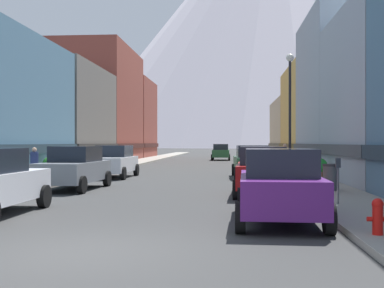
{
  "coord_description": "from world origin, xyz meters",
  "views": [
    {
      "loc": [
        2.61,
        -8.55,
        1.92
      ],
      "look_at": [
        -0.25,
        28.91,
        1.83
      ],
      "focal_mm": 46.63,
      "sensor_mm": 36.0,
      "label": 1
    }
  ],
  "objects_px": {
    "pedestrian_0": "(34,166)",
    "pedestrian_2": "(286,159)",
    "car_right_1": "(262,171)",
    "trash_bin_right": "(330,177)",
    "pedestrian_1": "(285,157)",
    "fire_hydrant_near": "(378,215)",
    "car_right_2": "(252,161)",
    "parking_meter_near": "(338,174)",
    "car_left_2": "(114,161)",
    "car_driving_0": "(221,152)",
    "potted_plant_0": "(49,166)",
    "car_right_0": "(279,185)",
    "potted_plant_2": "(320,167)",
    "streetlamp_right": "(290,98)",
    "car_left_1": "(74,168)"
  },
  "relations": [
    {
      "from": "potted_plant_2",
      "to": "car_right_2",
      "type": "bearing_deg",
      "value": 139.39
    },
    {
      "from": "car_left_2",
      "to": "car_right_2",
      "type": "relative_size",
      "value": 0.99
    },
    {
      "from": "car_right_0",
      "to": "potted_plant_0",
      "type": "bearing_deg",
      "value": 128.29
    },
    {
      "from": "car_driving_0",
      "to": "potted_plant_0",
      "type": "height_order",
      "value": "car_driving_0"
    },
    {
      "from": "car_right_2",
      "to": "car_driving_0",
      "type": "bearing_deg",
      "value": 94.57
    },
    {
      "from": "car_driving_0",
      "to": "parking_meter_near",
      "type": "bearing_deg",
      "value": -84.12
    },
    {
      "from": "car_right_2",
      "to": "trash_bin_right",
      "type": "xyz_separation_m",
      "value": [
        2.55,
        -8.6,
        -0.26
      ]
    },
    {
      "from": "trash_bin_right",
      "to": "pedestrian_1",
      "type": "bearing_deg",
      "value": 90.39
    },
    {
      "from": "car_left_2",
      "to": "car_right_1",
      "type": "xyz_separation_m",
      "value": [
        7.6,
        -8.75,
        0.0
      ]
    },
    {
      "from": "car_left_1",
      "to": "trash_bin_right",
      "type": "bearing_deg",
      "value": -6.77
    },
    {
      "from": "fire_hydrant_near",
      "to": "pedestrian_2",
      "type": "xyz_separation_m",
      "value": [
        0.8,
        22.73,
        0.32
      ]
    },
    {
      "from": "car_right_0",
      "to": "trash_bin_right",
      "type": "bearing_deg",
      "value": 69.3
    },
    {
      "from": "fire_hydrant_near",
      "to": "potted_plant_2",
      "type": "bearing_deg",
      "value": 84.07
    },
    {
      "from": "trash_bin_right",
      "to": "streetlamp_right",
      "type": "height_order",
      "value": "streetlamp_right"
    },
    {
      "from": "car_right_0",
      "to": "car_right_1",
      "type": "xyz_separation_m",
      "value": [
        -0.0,
        6.25,
        0.0
      ]
    },
    {
      "from": "car_right_1",
      "to": "pedestrian_0",
      "type": "bearing_deg",
      "value": 160.41
    },
    {
      "from": "car_right_0",
      "to": "pedestrian_1",
      "type": "distance_m",
      "value": 21.42
    },
    {
      "from": "potted_plant_0",
      "to": "potted_plant_2",
      "type": "relative_size",
      "value": 0.99
    },
    {
      "from": "car_left_2",
      "to": "car_right_2",
      "type": "xyz_separation_m",
      "value": [
        7.6,
        0.35,
        0.0
      ]
    },
    {
      "from": "car_right_0",
      "to": "potted_plant_0",
      "type": "xyz_separation_m",
      "value": [
        -10.8,
        13.68,
        -0.2
      ]
    },
    {
      "from": "car_right_0",
      "to": "car_right_2",
      "type": "relative_size",
      "value": 1.0
    },
    {
      "from": "potted_plant_0",
      "to": "pedestrian_2",
      "type": "xyz_separation_m",
      "value": [
        13.25,
        6.74,
        0.15
      ]
    },
    {
      "from": "car_right_1",
      "to": "potted_plant_0",
      "type": "xyz_separation_m",
      "value": [
        -10.8,
        7.42,
        -0.2
      ]
    },
    {
      "from": "car_driving_0",
      "to": "streetlamp_right",
      "type": "height_order",
      "value": "streetlamp_right"
    },
    {
      "from": "fire_hydrant_near",
      "to": "potted_plant_2",
      "type": "relative_size",
      "value": 0.69
    },
    {
      "from": "car_driving_0",
      "to": "pedestrian_1",
      "type": "distance_m",
      "value": 22.11
    },
    {
      "from": "car_right_2",
      "to": "pedestrian_2",
      "type": "bearing_deg",
      "value": 64.17
    },
    {
      "from": "car_right_1",
      "to": "trash_bin_right",
      "type": "height_order",
      "value": "car_right_1"
    },
    {
      "from": "car_right_2",
      "to": "car_right_0",
      "type": "bearing_deg",
      "value": -90.01
    },
    {
      "from": "car_right_2",
      "to": "parking_meter_near",
      "type": "distance_m",
      "value": 12.88
    },
    {
      "from": "car_right_1",
      "to": "pedestrian_2",
      "type": "bearing_deg",
      "value": 80.17
    },
    {
      "from": "car_right_2",
      "to": "pedestrian_2",
      "type": "relative_size",
      "value": 2.91
    },
    {
      "from": "pedestrian_0",
      "to": "pedestrian_2",
      "type": "relative_size",
      "value": 1.02
    },
    {
      "from": "potted_plant_0",
      "to": "pedestrian_1",
      "type": "height_order",
      "value": "pedestrian_1"
    },
    {
      "from": "pedestrian_0",
      "to": "car_right_0",
      "type": "bearing_deg",
      "value": -44.37
    },
    {
      "from": "parking_meter_near",
      "to": "pedestrian_2",
      "type": "bearing_deg",
      "value": 88.39
    },
    {
      "from": "car_right_2",
      "to": "pedestrian_1",
      "type": "bearing_deg",
      "value": 67.55
    },
    {
      "from": "parking_meter_near",
      "to": "potted_plant_2",
      "type": "bearing_deg",
      "value": 82.87
    },
    {
      "from": "parking_meter_near",
      "to": "potted_plant_2",
      "type": "xyz_separation_m",
      "value": [
        1.25,
        9.99,
        -0.29
      ]
    },
    {
      "from": "car_right_0",
      "to": "pedestrian_1",
      "type": "relative_size",
      "value": 2.59
    },
    {
      "from": "car_left_2",
      "to": "pedestrian_1",
      "type": "relative_size",
      "value": 2.58
    },
    {
      "from": "car_right_0",
      "to": "potted_plant_2",
      "type": "height_order",
      "value": "car_right_0"
    },
    {
      "from": "car_left_1",
      "to": "potted_plant_0",
      "type": "bearing_deg",
      "value": 119.24
    },
    {
      "from": "fire_hydrant_near",
      "to": "streetlamp_right",
      "type": "relative_size",
      "value": 0.12
    },
    {
      "from": "trash_bin_right",
      "to": "potted_plant_0",
      "type": "relative_size",
      "value": 0.97
    },
    {
      "from": "fire_hydrant_near",
      "to": "trash_bin_right",
      "type": "bearing_deg",
      "value": 84.33
    },
    {
      "from": "trash_bin_right",
      "to": "streetlamp_right",
      "type": "distance_m",
      "value": 5.46
    },
    {
      "from": "pedestrian_1",
      "to": "fire_hydrant_near",
      "type": "bearing_deg",
      "value": -91.94
    },
    {
      "from": "car_left_1",
      "to": "car_driving_0",
      "type": "distance_m",
      "value": 35.35
    },
    {
      "from": "car_driving_0",
      "to": "pedestrian_2",
      "type": "distance_m",
      "value": 22.96
    }
  ]
}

